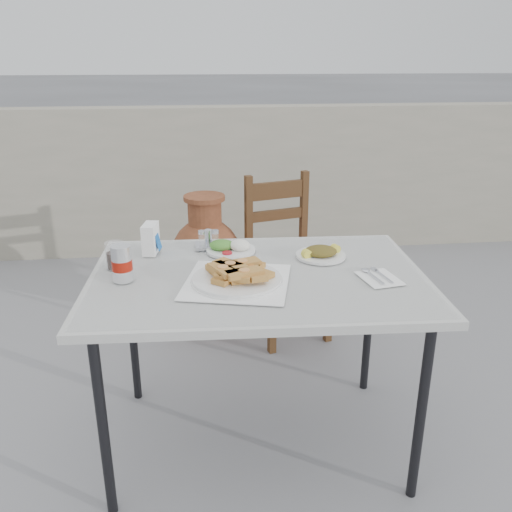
{
  "coord_description": "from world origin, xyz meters",
  "views": [
    {
      "loc": [
        -0.19,
        -1.97,
        1.61
      ],
      "look_at": [
        0.03,
        0.03,
        0.85
      ],
      "focal_mm": 38.0,
      "sensor_mm": 36.0,
      "label": 1
    }
  ],
  "objects": [
    {
      "name": "cola_glass",
      "position": [
        -0.53,
        0.1,
        0.84
      ],
      "size": [
        0.08,
        0.08,
        0.11
      ],
      "color": "white",
      "rests_on": "cafe_table"
    },
    {
      "name": "cutlery_napkin",
      "position": [
        0.49,
        -0.11,
        0.8
      ],
      "size": [
        0.16,
        0.19,
        0.01
      ],
      "rotation": [
        0.0,
        0.0,
        0.18
      ],
      "color": "white",
      "rests_on": "cafe_table"
    },
    {
      "name": "back_wall",
      "position": [
        0.0,
        2.5,
        0.6
      ],
      "size": [
        6.0,
        0.25,
        1.2
      ],
      "primitive_type": "cube",
      "color": "gray",
      "rests_on": "ground"
    },
    {
      "name": "terracotta_urn",
      "position": [
        -0.15,
        1.13,
        0.38
      ],
      "size": [
        0.47,
        0.47,
        0.82
      ],
      "color": "brown",
      "rests_on": "ground"
    },
    {
      "name": "ground",
      "position": [
        0.0,
        0.0,
        0.0
      ],
      "size": [
        80.0,
        80.0,
        0.0
      ],
      "primitive_type": "plane",
      "color": "slate",
      "rests_on": "ground"
    },
    {
      "name": "pide_plate",
      "position": [
        -0.06,
        -0.1,
        0.83
      ],
      "size": [
        0.46,
        0.46,
        0.08
      ],
      "rotation": [
        0.0,
        0.0,
        -0.23
      ],
      "color": "white",
      "rests_on": "cafe_table"
    },
    {
      "name": "salad_rice_plate",
      "position": [
        -0.06,
        0.24,
        0.82
      ],
      "size": [
        0.21,
        0.21,
        0.05
      ],
      "color": "silver",
      "rests_on": "cafe_table"
    },
    {
      "name": "salad_chopped_plate",
      "position": [
        0.32,
        0.13,
        0.82
      ],
      "size": [
        0.21,
        0.21,
        0.05
      ],
      "color": "silver",
      "rests_on": "cafe_table"
    },
    {
      "name": "condiment_caddy",
      "position": [
        -0.15,
        0.3,
        0.83
      ],
      "size": [
        0.12,
        0.1,
        0.08
      ],
      "rotation": [
        0.0,
        0.0,
        0.05
      ],
      "color": "silver",
      "rests_on": "cafe_table"
    },
    {
      "name": "napkin_holder",
      "position": [
        -0.4,
        0.26,
        0.86
      ],
      "size": [
        0.08,
        0.12,
        0.13
      ],
      "rotation": [
        0.0,
        0.0,
        -0.17
      ],
      "color": "white",
      "rests_on": "cafe_table"
    },
    {
      "name": "soda_can",
      "position": [
        -0.48,
        -0.03,
        0.87
      ],
      "size": [
        0.08,
        0.08,
        0.14
      ],
      "color": "white",
      "rests_on": "cafe_table"
    },
    {
      "name": "chair",
      "position": [
        0.31,
        0.97,
        0.49
      ],
      "size": [
        0.52,
        0.52,
        0.95
      ],
      "rotation": [
        0.0,
        0.0,
        0.27
      ],
      "color": "#361F0E",
      "rests_on": "ground"
    },
    {
      "name": "cafe_table",
      "position": [
        0.03,
        -0.02,
        0.74
      ],
      "size": [
        1.35,
        0.94,
        0.8
      ],
      "rotation": [
        0.0,
        0.0,
        -0.04
      ],
      "color": "black",
      "rests_on": "ground"
    }
  ]
}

